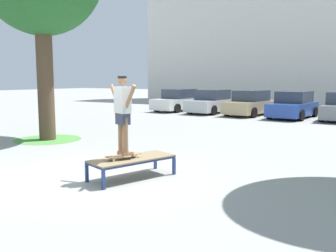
{
  "coord_description": "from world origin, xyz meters",
  "views": [
    {
      "loc": [
        5.67,
        -6.11,
        2.18
      ],
      "look_at": [
        0.8,
        1.7,
        1.0
      ],
      "focal_mm": 39.36,
      "sensor_mm": 36.0,
      "label": 1
    }
  ],
  "objects_px": {
    "car_white": "(179,101)",
    "car_blue": "(293,106)",
    "skate_box": "(132,160)",
    "skateboard": "(123,156)",
    "skater": "(123,110)",
    "car_tan": "(250,104)",
    "car_silver": "(212,102)"
  },
  "relations": [
    {
      "from": "car_white",
      "to": "car_silver",
      "type": "xyz_separation_m",
      "value": [
        2.6,
        -0.19,
        0.0
      ]
    },
    {
      "from": "car_silver",
      "to": "car_blue",
      "type": "bearing_deg",
      "value": -4.35
    },
    {
      "from": "skater",
      "to": "car_white",
      "type": "bearing_deg",
      "value": 116.42
    },
    {
      "from": "car_tan",
      "to": "skater",
      "type": "bearing_deg",
      "value": -80.41
    },
    {
      "from": "car_white",
      "to": "car_tan",
      "type": "relative_size",
      "value": 1.0
    },
    {
      "from": "skateboard",
      "to": "car_tan",
      "type": "bearing_deg",
      "value": 99.59
    },
    {
      "from": "car_blue",
      "to": "skate_box",
      "type": "bearing_deg",
      "value": -89.72
    },
    {
      "from": "skater",
      "to": "car_tan",
      "type": "relative_size",
      "value": 0.39
    },
    {
      "from": "skater",
      "to": "car_silver",
      "type": "relative_size",
      "value": 0.39
    },
    {
      "from": "car_silver",
      "to": "car_white",
      "type": "bearing_deg",
      "value": 175.85
    },
    {
      "from": "skate_box",
      "to": "car_silver",
      "type": "bearing_deg",
      "value": 109.01
    },
    {
      "from": "car_white",
      "to": "car_blue",
      "type": "bearing_deg",
      "value": -4.28
    },
    {
      "from": "skater",
      "to": "car_white",
      "type": "relative_size",
      "value": 0.39
    },
    {
      "from": "skate_box",
      "to": "skateboard",
      "type": "height_order",
      "value": "skateboard"
    },
    {
      "from": "car_white",
      "to": "car_blue",
      "type": "xyz_separation_m",
      "value": [
        7.81,
        -0.58,
        0.0
      ]
    },
    {
      "from": "skate_box",
      "to": "skateboard",
      "type": "xyz_separation_m",
      "value": [
        -0.07,
        -0.21,
        0.12
      ]
    },
    {
      "from": "skate_box",
      "to": "skateboard",
      "type": "relative_size",
      "value": 2.49
    },
    {
      "from": "car_blue",
      "to": "car_white",
      "type": "bearing_deg",
      "value": 175.72
    },
    {
      "from": "skateboard",
      "to": "car_silver",
      "type": "xyz_separation_m",
      "value": [
        -5.21,
        15.54,
        0.15
      ]
    },
    {
      "from": "car_silver",
      "to": "skate_box",
      "type": "bearing_deg",
      "value": -70.99
    },
    {
      "from": "skateboard",
      "to": "skater",
      "type": "distance_m",
      "value": 0.99
    },
    {
      "from": "skateboard",
      "to": "car_blue",
      "type": "height_order",
      "value": "car_blue"
    },
    {
      "from": "car_white",
      "to": "skate_box",
      "type": "bearing_deg",
      "value": -63.07
    },
    {
      "from": "car_silver",
      "to": "car_blue",
      "type": "height_order",
      "value": "same"
    },
    {
      "from": "car_white",
      "to": "car_silver",
      "type": "relative_size",
      "value": 1.01
    },
    {
      "from": "car_silver",
      "to": "car_tan",
      "type": "relative_size",
      "value": 0.99
    },
    {
      "from": "skateboard",
      "to": "car_tan",
      "type": "xyz_separation_m",
      "value": [
        -2.61,
        15.43,
        0.15
      ]
    },
    {
      "from": "skate_box",
      "to": "car_silver",
      "type": "height_order",
      "value": "car_silver"
    },
    {
      "from": "car_tan",
      "to": "car_blue",
      "type": "bearing_deg",
      "value": -6.12
    },
    {
      "from": "skate_box",
      "to": "car_blue",
      "type": "bearing_deg",
      "value": 90.28
    },
    {
      "from": "skateboard",
      "to": "car_silver",
      "type": "distance_m",
      "value": 16.39
    },
    {
      "from": "skate_box",
      "to": "skateboard",
      "type": "distance_m",
      "value": 0.25
    }
  ]
}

